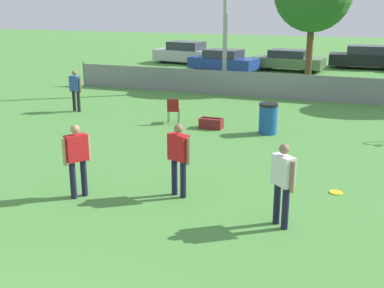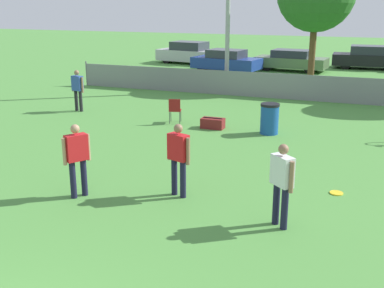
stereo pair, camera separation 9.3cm
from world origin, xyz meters
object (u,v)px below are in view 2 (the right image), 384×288
(player_receiver_white, at_px, (282,179))
(folding_chair_sideline, at_px, (175,109))
(parked_car_blue, at_px, (226,61))
(spectator_in_blue, at_px, (78,88))
(parked_car_dark, at_px, (369,58))
(trash_bin, at_px, (270,119))
(player_defender_red, at_px, (77,155))
(gear_bag_sideline, at_px, (213,123))
(parked_car_silver, at_px, (189,53))
(parked_car_olive, at_px, (291,60))
(frisbee_disc, at_px, (336,193))
(player_thrower_red, at_px, (178,155))

(player_receiver_white, distance_m, folding_chair_sideline, 8.38)
(parked_car_blue, bearing_deg, spectator_in_blue, -90.59)
(parked_car_dark, bearing_deg, trash_bin, -99.84)
(player_defender_red, xyz_separation_m, gear_bag_sideline, (0.79, 6.63, -0.77))
(player_defender_red, height_order, parked_car_silver, player_defender_red)
(player_defender_red, bearing_deg, parked_car_olive, 29.93)
(trash_bin, bearing_deg, parked_car_blue, 112.76)
(player_receiver_white, distance_m, frisbee_disc, 2.42)
(folding_chair_sideline, relative_size, gear_bag_sideline, 1.15)
(player_thrower_red, relative_size, parked_car_olive, 0.36)
(player_defender_red, relative_size, frisbee_disc, 5.48)
(player_thrower_red, bearing_deg, parked_car_silver, 130.85)
(parked_car_blue, bearing_deg, player_thrower_red, -67.17)
(trash_bin, distance_m, parked_car_blue, 14.40)
(parked_car_silver, xyz_separation_m, parked_car_dark, (11.61, 1.57, -0.01))
(player_defender_red, height_order, player_receiver_white, same)
(player_receiver_white, relative_size, folding_chair_sideline, 1.85)
(frisbee_disc, bearing_deg, player_receiver_white, -112.49)
(trash_bin, height_order, parked_car_olive, parked_car_olive)
(player_thrower_red, relative_size, frisbee_disc, 5.48)
(parked_car_dark, bearing_deg, frisbee_disc, -91.93)
(frisbee_disc, distance_m, parked_car_olive, 20.05)
(player_defender_red, distance_m, frisbee_disc, 5.70)
(parked_car_silver, distance_m, parked_car_dark, 11.72)
(folding_chair_sideline, height_order, gear_bag_sideline, folding_chair_sideline)
(player_thrower_red, relative_size, gear_bag_sideline, 2.13)
(player_defender_red, bearing_deg, parked_car_dark, 19.97)
(player_defender_red, bearing_deg, frisbee_disc, -35.30)
(parked_car_blue, bearing_deg, player_defender_red, -73.25)
(parked_car_silver, xyz_separation_m, parked_car_olive, (7.19, -1.20, -0.06))
(player_thrower_red, bearing_deg, spectator_in_blue, 156.74)
(spectator_in_blue, bearing_deg, parked_car_blue, -87.37)
(parked_car_olive, bearing_deg, parked_car_blue, -148.01)
(player_receiver_white, xyz_separation_m, trash_bin, (-1.64, 6.51, -0.44))
(trash_bin, height_order, gear_bag_sideline, trash_bin)
(gear_bag_sideline, bearing_deg, trash_bin, 0.05)
(spectator_in_blue, height_order, parked_car_silver, spectator_in_blue)
(frisbee_disc, relative_size, parked_car_silver, 0.06)
(player_defender_red, xyz_separation_m, parked_car_dark, (5.14, 24.48, -0.23))
(player_thrower_red, height_order, frisbee_disc, player_thrower_red)
(parked_car_dark, bearing_deg, player_thrower_red, -99.61)
(trash_bin, xyz_separation_m, parked_car_silver, (-9.17, 16.29, 0.22))
(player_receiver_white, bearing_deg, folding_chair_sideline, 168.32)
(parked_car_blue, relative_size, parked_car_dark, 0.95)
(parked_car_dark, bearing_deg, gear_bag_sideline, -105.73)
(parked_car_blue, bearing_deg, parked_car_silver, 148.56)
(folding_chair_sideline, relative_size, parked_car_silver, 0.19)
(player_defender_red, relative_size, spectator_in_blue, 1.02)
(gear_bag_sideline, xyz_separation_m, parked_car_blue, (-3.67, 13.28, 0.48))
(spectator_in_blue, xyz_separation_m, trash_bin, (7.59, -0.65, -0.42))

